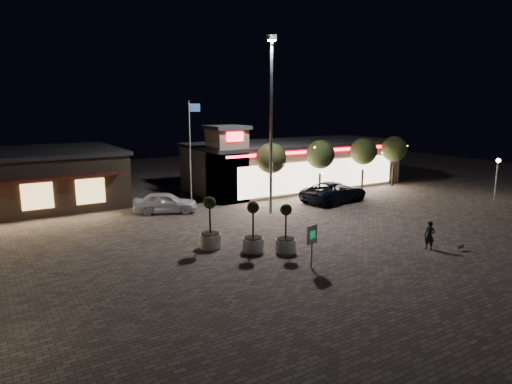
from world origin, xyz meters
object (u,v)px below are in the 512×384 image
pedestrian (430,236)px  planter_mid (286,237)px  white_sedan (165,202)px  pickup_truck (334,192)px  valet_sign (312,238)px  planter_left (210,232)px

pedestrian → planter_mid: size_ratio=0.59×
white_sedan → pedestrian: pedestrian is taller
white_sedan → planter_mid: size_ratio=1.71×
pickup_truck → pedestrian: 12.55m
planter_mid → valet_sign: (-0.30, -2.59, 0.67)m
white_sedan → planter_mid: bearing=-145.0°
pickup_truck → planter_left: planter_left is taller
pedestrian → planter_mid: 7.86m
pedestrian → planter_left: size_ratio=0.54×
pedestrian → valet_sign: bearing=-109.3°
valet_sign → pickup_truck: bearing=44.7°
white_sedan → planter_mid: (2.27, -11.84, 0.05)m
pickup_truck → planter_mid: bearing=119.6°
pedestrian → planter_left: 11.95m
pickup_truck → white_sedan: 13.40m
pickup_truck → white_sedan: (-12.91, 3.60, -0.06)m
pickup_truck → planter_left: 14.77m
pickup_truck → planter_left: (-13.73, -5.44, 0.06)m
planter_left → planter_mid: (3.09, -2.80, -0.07)m
white_sedan → planter_left: 9.08m
pickup_truck → planter_mid: size_ratio=2.25×
white_sedan → pedestrian: size_ratio=2.89×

